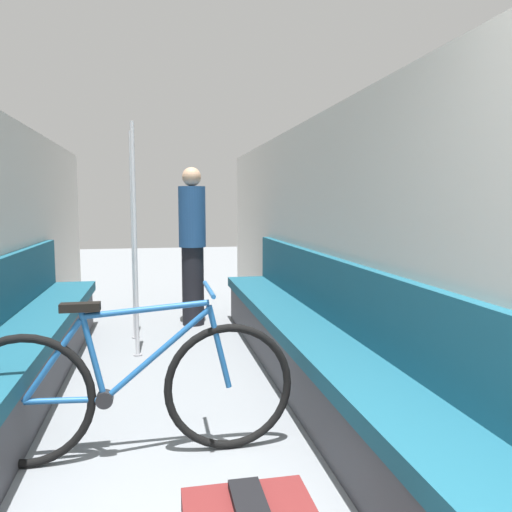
{
  "coord_description": "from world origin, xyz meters",
  "views": [
    {
      "loc": [
        -0.07,
        -0.56,
        1.37
      ],
      "look_at": [
        0.6,
        2.77,
        1.01
      ],
      "focal_mm": 35.0,
      "sensor_mm": 36.0,
      "label": 1
    }
  ],
  "objects": [
    {
      "name": "bicycle",
      "position": [
        -0.22,
        2.09,
        0.38
      ],
      "size": [
        1.78,
        0.46,
        0.92
      ],
      "rotation": [
        0.0,
        0.0,
        -0.34
      ],
      "color": "black",
      "rests_on": "ground"
    },
    {
      "name": "wall_right",
      "position": [
        1.3,
        3.0,
        1.05
      ],
      "size": [
        0.1,
        9.19,
        2.1
      ],
      "primitive_type": "cube",
      "color": "beige",
      "rests_on": "ground"
    },
    {
      "name": "bench_seat_row_left",
      "position": [
        -1.03,
        2.84,
        0.32
      ],
      "size": [
        0.49,
        4.84,
        0.97
      ],
      "color": "#3D3D42",
      "rests_on": "ground"
    },
    {
      "name": "grab_pole_near",
      "position": [
        -0.26,
        3.96,
        1.01
      ],
      "size": [
        0.08,
        0.08,
        2.08
      ],
      "color": "gray",
      "rests_on": "ground"
    },
    {
      "name": "grab_pole_far",
      "position": [
        -0.3,
        4.56,
        1.01
      ],
      "size": [
        0.08,
        0.08,
        2.08
      ],
      "color": "gray",
      "rests_on": "ground"
    },
    {
      "name": "bench_seat_row_right",
      "position": [
        1.03,
        2.84,
        0.32
      ],
      "size": [
        0.49,
        4.84,
        0.97
      ],
      "color": "#3D3D42",
      "rests_on": "ground"
    },
    {
      "name": "passenger_standing",
      "position": [
        0.33,
        5.03,
        0.92
      ],
      "size": [
        0.3,
        0.3,
        1.77
      ],
      "rotation": [
        0.0,
        0.0,
        -0.41
      ],
      "color": "black",
      "rests_on": "ground"
    }
  ]
}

